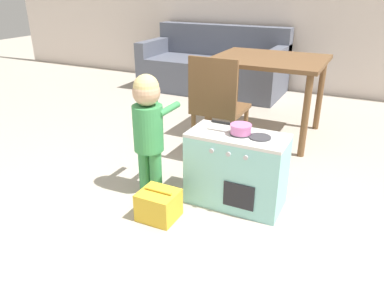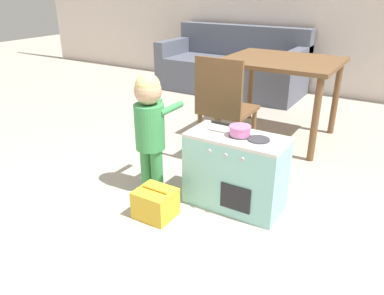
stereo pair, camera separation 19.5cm
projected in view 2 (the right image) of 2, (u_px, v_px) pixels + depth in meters
The scene contains 8 objects.
ground_plane at pixel (137, 284), 1.80m from camera, with size 16.00×16.00×0.00m, color #B2A899.
play_kitchen at pixel (235, 171), 2.35m from camera, with size 0.61×0.31×0.49m.
toy_pot at pixel (239, 130), 2.23m from camera, with size 0.26×0.13×0.06m.
child_figure at pixel (150, 120), 2.42m from camera, with size 0.22×0.34×0.82m.
toy_basket at pixel (155, 203), 2.30m from camera, with size 0.23×0.21×0.20m.
dining_table at pixel (281, 70), 3.30m from camera, with size 0.98×0.84×0.72m.
dining_chair_near at pixel (224, 107), 2.86m from camera, with size 0.38×0.38×0.85m.
couch at pixel (233, 68), 4.95m from camera, with size 1.86×0.86×0.82m.
Camera 2 is at (0.95, -1.04, 1.33)m, focal length 35.00 mm.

